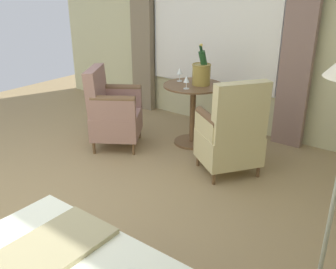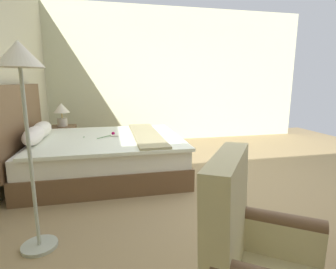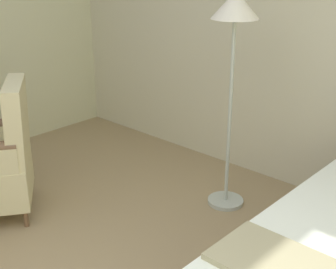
% 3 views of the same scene
% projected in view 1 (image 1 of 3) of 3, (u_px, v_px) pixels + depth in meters
% --- Properties ---
extents(ground_plane, '(7.58, 7.58, 0.00)m').
position_uv_depth(ground_plane, '(19.00, 225.00, 3.08)').
color(ground_plane, '#998057').
extents(wall_window_side, '(0.27, 5.77, 2.90)m').
position_uv_depth(wall_window_side, '(217.00, 16.00, 4.80)').
color(wall_window_side, beige).
rests_on(wall_window_side, ground).
extents(side_table_round, '(0.71, 0.71, 0.74)m').
position_uv_depth(side_table_round, '(193.00, 108.00, 4.45)').
color(side_table_round, brown).
rests_on(side_table_round, ground).
extents(champagne_bucket, '(0.22, 0.22, 0.47)m').
position_uv_depth(champagne_bucket, '(202.00, 72.00, 4.29)').
color(champagne_bucket, olive).
rests_on(champagne_bucket, side_table_round).
extents(wine_glass_near_bucket, '(0.07, 0.07, 0.16)m').
position_uv_depth(wine_glass_near_bucket, '(180.00, 72.00, 4.44)').
color(wine_glass_near_bucket, white).
rests_on(wine_glass_near_bucket, side_table_round).
extents(wine_glass_near_edge, '(0.07, 0.07, 0.15)m').
position_uv_depth(wine_glass_near_edge, '(186.00, 80.00, 4.14)').
color(wine_glass_near_edge, white).
rests_on(wine_glass_near_edge, side_table_round).
extents(armchair_by_window, '(0.75, 0.74, 1.01)m').
position_uv_depth(armchair_by_window, '(231.00, 135.00, 3.74)').
color(armchair_by_window, brown).
rests_on(armchair_by_window, ground).
extents(armchair_facing_bed, '(0.78, 0.78, 0.95)m').
position_uv_depth(armchair_facing_bed, '(112.00, 112.00, 4.40)').
color(armchair_facing_bed, brown).
rests_on(armchair_facing_bed, ground).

